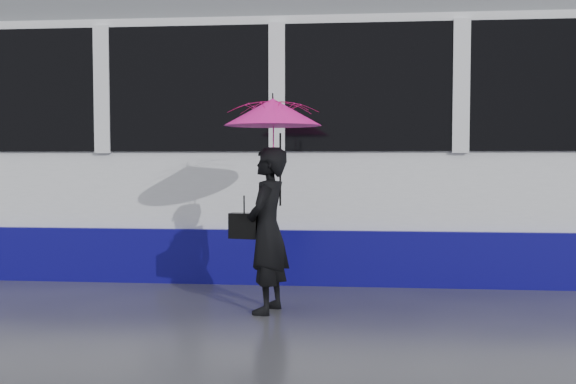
# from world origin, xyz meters

# --- Properties ---
(ground) EXTENTS (90.00, 90.00, 0.00)m
(ground) POSITION_xyz_m (0.00, 0.00, 0.00)
(ground) COLOR #2A2A2F
(ground) RESTS_ON ground
(rails) EXTENTS (34.00, 1.51, 0.02)m
(rails) POSITION_xyz_m (0.00, 2.50, 0.01)
(rails) COLOR #3F3D38
(rails) RESTS_ON ground
(tram) EXTENTS (26.00, 2.56, 3.35)m
(tram) POSITION_xyz_m (-1.42, 2.50, 1.64)
(tram) COLOR white
(tram) RESTS_ON ground
(woman) EXTENTS (0.47, 0.62, 1.52)m
(woman) POSITION_xyz_m (0.13, -0.02, 0.76)
(woman) COLOR black
(woman) RESTS_ON ground
(umbrella) EXTENTS (1.06, 1.06, 1.03)m
(umbrella) POSITION_xyz_m (0.18, -0.02, 1.67)
(umbrella) COLOR #FF1578
(umbrella) RESTS_ON ground
(handbag) EXTENTS (0.29, 0.17, 0.42)m
(handbag) POSITION_xyz_m (-0.09, 0.00, 0.80)
(handbag) COLOR black
(handbag) RESTS_ON ground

